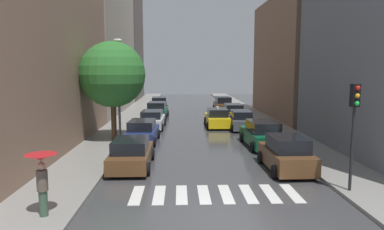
{
  "coord_description": "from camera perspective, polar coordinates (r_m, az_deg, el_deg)",
  "views": [
    {
      "loc": [
        -1.43,
        -11.11,
        5.01
      ],
      "look_at": [
        -0.32,
        19.13,
        1.07
      ],
      "focal_mm": 32.85,
      "sensor_mm": 36.0,
      "label": 1
    }
  ],
  "objects": [
    {
      "name": "ground_plane",
      "position": [
        35.5,
        0.23,
        -0.73
      ],
      "size": [
        28.0,
        72.0,
        0.04
      ],
      "primitive_type": "cube",
      "color": "#3C3C3F"
    },
    {
      "name": "sidewalk_left",
      "position": [
        35.82,
        -10.22,
        -0.62
      ],
      "size": [
        3.0,
        72.0,
        0.15
      ],
      "primitive_type": "cube",
      "color": "gray",
      "rests_on": "ground"
    },
    {
      "name": "sidewalk_right",
      "position": [
        36.33,
        10.53,
        -0.52
      ],
      "size": [
        3.0,
        72.0,
        0.15
      ],
      "primitive_type": "cube",
      "color": "gray",
      "rests_on": "ground"
    },
    {
      "name": "crosswalk_stripes",
      "position": [
        14.57,
        3.75,
        -12.68
      ],
      "size": [
        6.75,
        2.2,
        0.01
      ],
      "color": "silver",
      "rests_on": "ground"
    },
    {
      "name": "building_left_near",
      "position": [
        24.35,
        -25.97,
        13.29
      ],
      "size": [
        6.0,
        19.38,
        15.62
      ],
      "primitive_type": "cube",
      "color": "#8C6B56",
      "rests_on": "ground"
    },
    {
      "name": "building_left_mid",
      "position": [
        43.89,
        -15.16,
        14.37
      ],
      "size": [
        6.0,
        19.93,
        21.04
      ],
      "primitive_type": "cube",
      "color": "#9E9384",
      "rests_on": "ground"
    },
    {
      "name": "building_left_far",
      "position": [
        60.94,
        -11.42,
        13.07
      ],
      "size": [
        6.0,
        12.55,
        22.34
      ],
      "primitive_type": "cube",
      "color": "#564C47",
      "rests_on": "ground"
    },
    {
      "name": "building_right_mid",
      "position": [
        38.61,
        16.88,
        8.79
      ],
      "size": [
        6.0,
        15.94,
        12.3
      ],
      "primitive_type": "cube",
      "color": "#8C6B56",
      "rests_on": "ground"
    },
    {
      "name": "parked_car_left_nearest",
      "position": [
        18.31,
        -9.83,
        -6.23
      ],
      "size": [
        2.13,
        4.47,
        1.53
      ],
      "rotation": [
        0.0,
        0.0,
        1.57
      ],
      "color": "brown",
      "rests_on": "ground"
    },
    {
      "name": "parked_car_left_second",
      "position": [
        24.36,
        -8.06,
        -2.75
      ],
      "size": [
        2.24,
        4.5,
        1.58
      ],
      "rotation": [
        0.0,
        0.0,
        1.53
      ],
      "color": "navy",
      "rests_on": "ground"
    },
    {
      "name": "parked_car_left_third",
      "position": [
        30.22,
        -6.47,
        -0.78
      ],
      "size": [
        2.2,
        4.7,
        1.54
      ],
      "rotation": [
        0.0,
        0.0,
        1.54
      ],
      "color": "silver",
      "rests_on": "ground"
    },
    {
      "name": "parked_car_left_fourth",
      "position": [
        36.39,
        -5.68,
        0.72
      ],
      "size": [
        2.32,
        4.58,
        1.69
      ],
      "rotation": [
        0.0,
        0.0,
        1.53
      ],
      "color": "#0C4C2D",
      "rests_on": "ground"
    },
    {
      "name": "parked_car_left_fifth",
      "position": [
        42.18,
        -5.36,
        1.67
      ],
      "size": [
        2.25,
        4.82,
        1.74
      ],
      "rotation": [
        0.0,
        0.0,
        1.62
      ],
      "color": "black",
      "rests_on": "ground"
    },
    {
      "name": "parked_car_right_nearest",
      "position": [
        18.19,
        15.07,
        -6.19
      ],
      "size": [
        2.14,
        4.16,
        1.75
      ],
      "rotation": [
        0.0,
        0.0,
        1.58
      ],
      "color": "brown",
      "rests_on": "ground"
    },
    {
      "name": "parked_car_right_second",
      "position": [
        23.37,
        11.28,
        -3.12
      ],
      "size": [
        2.28,
        4.84,
        1.7
      ],
      "rotation": [
        0.0,
        0.0,
        1.6
      ],
      "color": "#0C4C2D",
      "rests_on": "ground"
    },
    {
      "name": "parked_car_right_third",
      "position": [
        29.88,
        7.92,
        -0.86
      ],
      "size": [
        2.09,
        4.57,
        1.59
      ],
      "rotation": [
        0.0,
        0.0,
        1.54
      ],
      "color": "#474C51",
      "rests_on": "ground"
    },
    {
      "name": "parked_car_right_fourth",
      "position": [
        35.3,
        6.7,
        0.43
      ],
      "size": [
        2.17,
        4.47,
        1.6
      ],
      "rotation": [
        0.0,
        0.0,
        1.54
      ],
      "color": "brown",
      "rests_on": "ground"
    },
    {
      "name": "parked_car_right_fifth",
      "position": [
        41.95,
        5.06,
        1.68
      ],
      "size": [
        2.11,
        4.58,
        1.81
      ],
      "rotation": [
        0.0,
        0.0,
        1.58
      ],
      "color": "brown",
      "rests_on": "ground"
    },
    {
      "name": "taxi_midroad",
      "position": [
        30.89,
        4.11,
        -0.5
      ],
      "size": [
        2.09,
        4.6,
        1.81
      ],
      "rotation": [
        0.0,
        0.0,
        1.57
      ],
      "color": "yellow",
      "rests_on": "ground"
    },
    {
      "name": "pedestrian_foreground",
      "position": [
        12.68,
        -23.22,
        -8.38
      ],
      "size": [
        1.04,
        1.04,
        2.1
      ],
      "rotation": [
        0.0,
        0.0,
        5.7
      ],
      "color": "#38513D",
      "rests_on": "sidewalk_left"
    },
    {
      "name": "street_tree_left",
      "position": [
        24.65,
        -12.78,
        6.42
      ],
      "size": [
        4.49,
        4.49,
        6.77
      ],
      "color": "#513823",
      "rests_on": "sidewalk_left"
    },
    {
      "name": "traffic_light_right_corner",
      "position": [
        15.19,
        24.85,
        0.22
      ],
      "size": [
        0.3,
        0.42,
        4.3
      ],
      "color": "black",
      "rests_on": "sidewalk_right"
    },
    {
      "name": "lamp_post_left",
      "position": [
        24.54,
        -11.81,
        5.23
      ],
      "size": [
        0.6,
        0.28,
        6.92
      ],
      "color": "#595B60",
      "rests_on": "sidewalk_left"
    }
  ]
}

